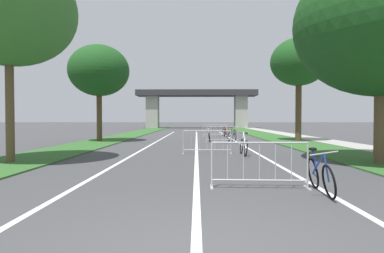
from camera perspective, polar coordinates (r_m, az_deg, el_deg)
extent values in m
cube|color=#2D5B26|center=(28.72, -12.24, -1.73)|extent=(2.94, 60.33, 0.05)
cube|color=#2D5B26|center=(28.72, 13.91, -1.74)|extent=(2.94, 60.33, 0.05)
cube|color=#9E9B93|center=(29.37, 18.56, -1.67)|extent=(1.95, 60.33, 0.08)
cube|color=silver|center=(20.76, 0.83, -2.93)|extent=(0.14, 34.90, 0.01)
cube|color=silver|center=(20.94, 8.42, -2.91)|extent=(0.14, 34.90, 0.01)
cube|color=silver|center=(20.95, -6.76, -2.90)|extent=(0.14, 34.90, 0.01)
cube|color=#2D2D30|center=(53.29, 0.84, 6.12)|extent=(20.30, 3.92, 0.97)
cube|color=#9E9B93|center=(53.66, -7.24, 2.62)|extent=(2.02, 2.40, 5.49)
cube|color=#9E9B93|center=(53.65, 8.91, 2.62)|extent=(2.02, 2.40, 5.49)
cylinder|color=brown|center=(12.73, -30.43, 2.42)|extent=(0.29, 0.29, 3.67)
ellipsoid|color=#38702D|center=(13.30, -30.63, 17.99)|extent=(4.62, 4.62, 3.93)
cylinder|color=#4C3823|center=(22.25, -16.64, 1.60)|extent=(0.36, 0.36, 3.34)
ellipsoid|color=#194719|center=(22.50, -16.70, 9.80)|extent=(4.10, 4.10, 3.49)
cylinder|color=brown|center=(12.53, 31.42, 0.06)|extent=(0.48, 0.48, 2.64)
ellipsoid|color=#194719|center=(12.96, 31.62, 15.91)|extent=(5.92, 5.92, 5.04)
cylinder|color=#4C3823|center=(22.79, 18.93, 2.48)|extent=(0.41, 0.41, 4.07)
ellipsoid|color=#194719|center=(23.12, 19.00, 11.15)|extent=(3.88, 3.88, 3.29)
cylinder|color=#1E4C23|center=(17.54, 31.79, 5.82)|extent=(0.14, 0.14, 5.97)
cylinder|color=#ADADB2|center=(7.11, 3.62, -7.01)|extent=(0.04, 0.04, 1.05)
cube|color=#ADADB2|center=(7.21, 3.61, -11.03)|extent=(0.07, 0.44, 0.03)
cylinder|color=#ADADB2|center=(7.47, 20.42, -6.70)|extent=(0.04, 0.04, 1.05)
cube|color=#ADADB2|center=(7.56, 20.39, -10.53)|extent=(0.07, 0.44, 0.03)
cylinder|color=#ADADB2|center=(7.16, 12.25, -2.92)|extent=(2.15, 0.10, 0.04)
cylinder|color=#ADADB2|center=(7.27, 12.22, -9.62)|extent=(2.15, 0.10, 0.04)
cylinder|color=#ADADB2|center=(7.12, 6.52, -6.28)|extent=(0.02, 0.02, 0.87)
cylinder|color=#ADADB2|center=(7.15, 9.39, -6.26)|extent=(0.02, 0.02, 0.87)
cylinder|color=#ADADB2|center=(7.20, 12.23, -6.22)|extent=(0.02, 0.02, 0.87)
cylinder|color=#ADADB2|center=(7.27, 15.03, -6.16)|extent=(0.02, 0.02, 0.87)
cylinder|color=#ADADB2|center=(7.36, 17.76, -6.09)|extent=(0.02, 0.02, 0.87)
cylinder|color=#ADADB2|center=(13.96, -1.63, -2.89)|extent=(0.04, 0.04, 1.05)
cube|color=#ADADB2|center=(14.00, -1.63, -4.97)|extent=(0.07, 0.44, 0.03)
cylinder|color=#ADADB2|center=(14.09, 7.14, -2.86)|extent=(0.04, 0.04, 1.05)
cube|color=#ADADB2|center=(14.14, 7.13, -4.92)|extent=(0.07, 0.44, 0.03)
cylinder|color=#ADADB2|center=(13.95, 2.78, -0.81)|extent=(2.15, 0.10, 0.04)
cylinder|color=#ADADB2|center=(14.01, 2.77, -4.29)|extent=(2.15, 0.10, 0.04)
cylinder|color=#ADADB2|center=(13.95, -0.16, -2.52)|extent=(0.02, 0.02, 0.87)
cylinder|color=#ADADB2|center=(13.96, 1.31, -2.52)|extent=(0.02, 0.02, 0.87)
cylinder|color=#ADADB2|center=(13.98, 2.77, -2.51)|extent=(0.02, 0.02, 0.87)
cylinder|color=#ADADB2|center=(14.00, 4.24, -2.51)|extent=(0.02, 0.02, 0.87)
cylinder|color=#ADADB2|center=(14.04, 5.69, -2.50)|extent=(0.02, 0.02, 0.87)
cylinder|color=#ADADB2|center=(20.88, 2.60, -1.48)|extent=(0.04, 0.04, 1.05)
cube|color=#ADADB2|center=(20.91, 2.60, -2.87)|extent=(0.07, 0.44, 0.03)
cylinder|color=#ADADB2|center=(21.12, 8.42, -1.46)|extent=(0.04, 0.04, 1.05)
cube|color=#ADADB2|center=(21.15, 8.42, -2.84)|extent=(0.07, 0.44, 0.03)
cylinder|color=#ADADB2|center=(20.95, 5.53, -0.09)|extent=(2.15, 0.11, 0.04)
cylinder|color=#ADADB2|center=(20.99, 5.52, -2.41)|extent=(2.15, 0.11, 0.04)
cylinder|color=#ADADB2|center=(20.90, 3.58, -1.23)|extent=(0.02, 0.02, 0.87)
cylinder|color=#ADADB2|center=(20.93, 4.55, -1.23)|extent=(0.02, 0.02, 0.87)
cylinder|color=#ADADB2|center=(20.97, 5.53, -1.22)|extent=(0.02, 0.02, 0.87)
cylinder|color=#ADADB2|center=(21.01, 6.50, -1.22)|extent=(0.02, 0.02, 0.87)
cylinder|color=#ADADB2|center=(21.06, 7.46, -1.22)|extent=(0.02, 0.02, 0.87)
cylinder|color=#ADADB2|center=(27.86, 2.09, -0.76)|extent=(0.04, 0.04, 1.05)
cube|color=#ADADB2|center=(27.89, 2.09, -1.81)|extent=(0.07, 0.44, 0.03)
cylinder|color=#ADADB2|center=(27.95, 6.49, -0.76)|extent=(0.04, 0.04, 1.05)
cube|color=#ADADB2|center=(27.97, 6.49, -1.81)|extent=(0.07, 0.44, 0.03)
cylinder|color=#ADADB2|center=(27.87, 4.29, 0.27)|extent=(2.15, 0.09, 0.04)
cylinder|color=#ADADB2|center=(27.90, 4.29, -1.47)|extent=(2.15, 0.09, 0.04)
cylinder|color=#ADADB2|center=(27.86, 2.82, -0.58)|extent=(0.02, 0.02, 0.87)
cylinder|color=#ADADB2|center=(27.87, 3.56, -0.58)|extent=(0.02, 0.02, 0.87)
cylinder|color=#ADADB2|center=(27.88, 4.29, -0.58)|extent=(0.02, 0.02, 0.87)
cylinder|color=#ADADB2|center=(27.90, 5.03, -0.58)|extent=(0.02, 0.02, 0.87)
cylinder|color=#ADADB2|center=(27.92, 5.76, -0.58)|extent=(0.02, 0.02, 0.87)
torus|color=black|center=(7.59, 21.29, -7.96)|extent=(0.19, 0.70, 0.69)
torus|color=black|center=(6.66, 23.79, -9.29)|extent=(0.19, 0.70, 0.69)
cylinder|color=#1E389E|center=(7.09, 22.09, -6.38)|extent=(0.19, 0.96, 0.58)
cylinder|color=#1E389E|center=(7.27, 21.66, -6.32)|extent=(0.14, 0.13, 0.62)
cylinder|color=#1E389E|center=(7.44, 21.68, -8.35)|extent=(0.04, 0.32, 0.08)
cylinder|color=#1E389E|center=(6.62, 23.39, -6.93)|extent=(0.13, 0.10, 0.55)
cube|color=black|center=(7.25, 21.24, -3.89)|extent=(0.12, 0.25, 0.06)
cylinder|color=#99999E|center=(6.60, 23.00, -4.56)|extent=(0.54, 0.06, 0.11)
torus|color=black|center=(27.10, 6.48, -1.21)|extent=(0.22, 0.70, 0.69)
torus|color=black|center=(28.13, 6.11, -1.11)|extent=(0.22, 0.70, 0.69)
cylinder|color=orange|center=(27.59, 6.41, -0.59)|extent=(0.07, 1.02, 0.59)
cylinder|color=orange|center=(27.39, 6.47, -0.64)|extent=(0.17, 0.11, 0.63)
cylinder|color=orange|center=(27.26, 6.41, -1.25)|extent=(0.06, 0.34, 0.08)
cylinder|color=orange|center=(28.10, 6.22, -0.55)|extent=(0.15, 0.08, 0.56)
cube|color=black|center=(27.35, 6.61, 0.01)|extent=(0.13, 0.25, 0.07)
cylinder|color=#99999E|center=(28.08, 6.34, 0.01)|extent=(0.55, 0.07, 0.13)
torus|color=black|center=(13.11, 9.81, -3.97)|extent=(0.13, 0.69, 0.69)
torus|color=black|center=(14.16, 9.09, -3.57)|extent=(0.13, 0.69, 0.69)
cylinder|color=silver|center=(13.59, 9.60, -2.45)|extent=(0.10, 1.04, 0.66)
cylinder|color=silver|center=(13.39, 9.73, -2.63)|extent=(0.13, 0.12, 0.68)
cylinder|color=silver|center=(13.28, 9.67, -4.01)|extent=(0.04, 0.35, 0.08)
cylinder|color=silver|center=(14.12, 9.25, -2.31)|extent=(0.11, 0.09, 0.63)
cube|color=black|center=(13.34, 9.92, -1.19)|extent=(0.11, 0.24, 0.06)
cylinder|color=#99999E|center=(14.08, 9.41, -1.03)|extent=(0.52, 0.03, 0.08)
torus|color=black|center=(20.93, 3.17, -2.08)|extent=(0.19, 0.62, 0.61)
torus|color=black|center=(21.90, 3.23, -1.92)|extent=(0.19, 0.62, 0.61)
cylinder|color=#B7B7BC|center=(21.38, 3.07, -1.21)|extent=(0.08, 0.95, 0.62)
cylinder|color=#B7B7BC|center=(21.20, 3.09, -1.45)|extent=(0.14, 0.11, 0.53)
cylinder|color=#B7B7BC|center=(21.09, 3.19, -2.11)|extent=(0.05, 0.32, 0.07)
cylinder|color=#B7B7BC|center=(21.86, 3.09, -1.16)|extent=(0.14, 0.09, 0.59)
cube|color=black|center=(21.15, 2.97, -0.76)|extent=(0.12, 0.25, 0.07)
cylinder|color=#99999E|center=(21.83, 2.96, -0.39)|extent=(0.43, 0.05, 0.10)
torus|color=black|center=(28.86, 5.63, -1.09)|extent=(0.15, 0.66, 0.66)
torus|color=black|center=(27.82, 5.97, -1.18)|extent=(0.15, 0.66, 0.66)
cylinder|color=#662884|center=(28.36, 5.85, -0.49)|extent=(0.18, 1.02, 0.67)
cylinder|color=#662884|center=(28.56, 5.78, -0.55)|extent=(0.11, 0.13, 0.66)
cylinder|color=#662884|center=(28.69, 5.68, -1.15)|extent=(0.05, 0.34, 0.08)
cylinder|color=#662884|center=(27.84, 6.02, -0.52)|extent=(0.10, 0.10, 0.64)
cube|color=black|center=(28.59, 5.83, 0.10)|extent=(0.12, 0.25, 0.06)
cylinder|color=#99999E|center=(27.86, 6.08, 0.13)|extent=(0.53, 0.07, 0.08)
torus|color=black|center=(21.88, 6.86, -1.85)|extent=(0.31, 0.69, 0.67)
torus|color=black|center=(20.97, 7.73, -1.99)|extent=(0.31, 0.69, 0.67)
cylinder|color=black|center=(21.45, 7.39, -1.16)|extent=(0.35, 0.90, 0.60)
cylinder|color=black|center=(21.62, 7.23, -1.13)|extent=(0.14, 0.14, 0.67)
cylinder|color=black|center=(21.73, 6.99, -1.93)|extent=(0.09, 0.31, 0.08)
cylinder|color=black|center=(21.00, 7.83, -1.21)|extent=(0.13, 0.12, 0.57)
cube|color=black|center=(21.66, 7.34, -0.25)|extent=(0.16, 0.26, 0.07)
cylinder|color=#99999E|center=(21.03, 7.93, -0.44)|extent=(0.50, 0.14, 0.11)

